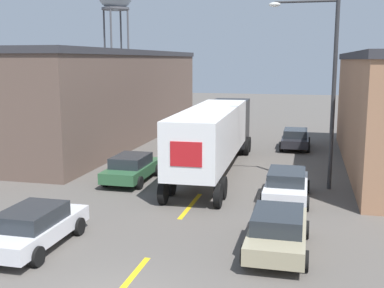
{
  "coord_description": "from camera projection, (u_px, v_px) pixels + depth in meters",
  "views": [
    {
      "loc": [
        4.89,
        -10.67,
        6.35
      ],
      "look_at": [
        -0.2,
        10.2,
        2.57
      ],
      "focal_mm": 45.0,
      "sensor_mm": 36.0,
      "label": 1
    }
  ],
  "objects": [
    {
      "name": "parked_car_left_near",
      "position": [
        34.0,
        226.0,
        16.37
      ],
      "size": [
        2.06,
        4.55,
        1.42
      ],
      "color": "silver",
      "rests_on": "ground_plane"
    },
    {
      "name": "parked_car_left_far",
      "position": [
        132.0,
        167.0,
        25.3
      ],
      "size": [
        2.06,
        4.55,
        1.42
      ],
      "color": "#2D5B38",
      "rests_on": "ground_plane"
    },
    {
      "name": "parked_car_right_far",
      "position": [
        295.0,
        138.0,
        34.69
      ],
      "size": [
        2.06,
        4.55,
        1.42
      ],
      "color": "black",
      "rests_on": "ground_plane"
    },
    {
      "name": "parked_car_right_near",
      "position": [
        278.0,
        230.0,
        16.04
      ],
      "size": [
        2.06,
        4.55,
        1.42
      ],
      "color": "tan",
      "rests_on": "ground_plane"
    },
    {
      "name": "street_lamp",
      "position": [
        326.0,
        81.0,
        23.11
      ],
      "size": [
        3.31,
        0.32,
        9.21
      ],
      "color": "#2D2D30",
      "rests_on": "ground_plane"
    },
    {
      "name": "parked_car_right_mid",
      "position": [
        287.0,
        184.0,
        21.89
      ],
      "size": [
        2.06,
        4.55,
        1.42
      ],
      "color": "silver",
      "rests_on": "ground_plane"
    },
    {
      "name": "warehouse_left",
      "position": [
        69.0,
        95.0,
        39.07
      ],
      "size": [
        14.09,
        28.19,
        7.05
      ],
      "color": "brown",
      "rests_on": "ground_plane"
    },
    {
      "name": "semi_truck",
      "position": [
        216.0,
        131.0,
        27.34
      ],
      "size": [
        3.1,
        15.19,
        3.79
      ],
      "rotation": [
        0.0,
        0.0,
        0.02
      ],
      "color": "black",
      "rests_on": "ground_plane"
    },
    {
      "name": "road_centerline",
      "position": [
        191.0,
        206.0,
        21.19
      ],
      "size": [
        0.2,
        19.27,
        0.01
      ],
      "color": "gold",
      "rests_on": "ground_plane"
    }
  ]
}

